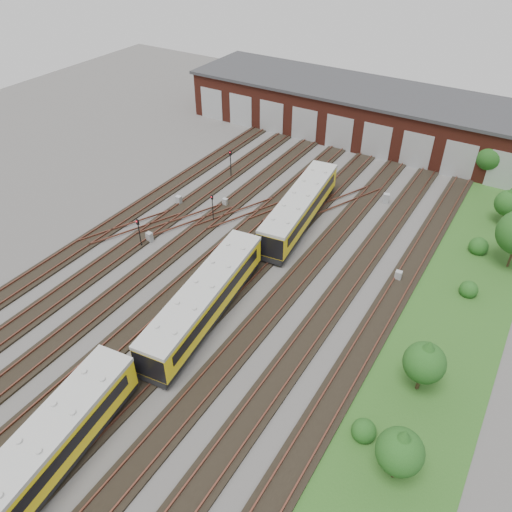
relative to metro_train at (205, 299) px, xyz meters
The scene contains 21 objects.
ground 2.82m from the metro_train, 168.13° to the left, with size 120.00×120.00×0.00m, color #413E3C.
track_network 3.01m from the metro_train, 155.06° to the left, with size 30.40×70.00×0.33m.
maintenance_shed 40.46m from the metro_train, 92.85° to the left, with size 51.00×12.50×6.35m.
grass_verge 20.03m from the metro_train, 31.51° to the left, with size 8.00×55.00×0.05m, color #214B19.
metro_train is the anchor object (origin of this frame).
signal_mast_0 11.96m from the metro_train, 157.37° to the left, with size 0.29×0.28×3.07m.
signal_mast_1 23.72m from the metro_train, 119.11° to the left, with size 0.30×0.28×3.38m.
signal_mast_2 14.15m from the metro_train, 123.23° to the left, with size 0.24×0.22×3.06m.
signal_mast_3 20.42m from the metro_train, 88.63° to the left, with size 0.29×0.27×3.41m.
relay_cabinet_0 18.13m from the metro_train, 135.55° to the left, with size 0.59×0.49×0.98m, color #95979A.
relay_cabinet_1 17.31m from the metro_train, 119.40° to the left, with size 0.52×0.43×0.87m, color #95979A.
relay_cabinet_2 12.44m from the metro_train, 152.43° to the left, with size 0.58×0.48×0.97m, color #95979A.
relay_cabinet_3 25.47m from the metro_train, 76.25° to the left, with size 0.64×0.54×1.07m, color #95979A.
relay_cabinet_4 17.14m from the metro_train, 47.65° to the left, with size 0.56×0.47×0.94m, color #95979A.
tree_0 38.12m from the metro_train, 68.43° to the left, with size 3.29×3.29×5.45m.
tree_1 32.07m from the metro_train, 56.71° to the left, with size 2.64×2.64×4.38m.
tree_3 16.67m from the metro_train, ahead, with size 2.83×2.83×4.68m.
tree_4 18.00m from the metro_train, 16.48° to the right, with size 2.75×2.75×4.56m.
bush_0 15.19m from the metro_train, 13.35° to the right, with size 1.58×1.58×1.58m, color #154413.
bush_1 22.10m from the metro_train, 38.84° to the left, with size 1.53×1.53×1.53m, color #154413.
bush_2 26.41m from the metro_train, 51.18° to the left, with size 1.78×1.78×1.78m, color #154413.
Camera 1 is at (20.56, -23.02, 28.08)m, focal length 35.00 mm.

